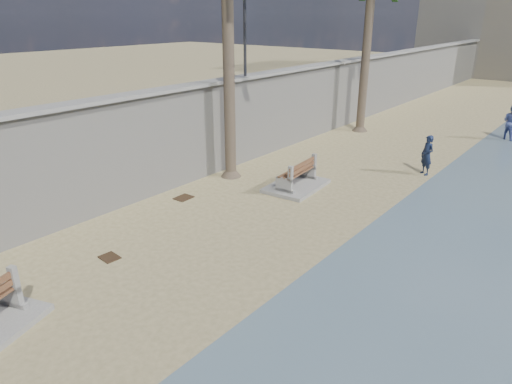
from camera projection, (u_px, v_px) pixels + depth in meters
The scene contains 8 objects.
ground_plane at pixel (35, 371), 8.24m from camera, with size 140.00×140.00×0.00m, color tan.
seawall at pixel (338, 96), 25.11m from camera, with size 0.45×70.00×3.50m, color gray.
wall_cap at pixel (340, 62), 24.45m from camera, with size 0.80×70.00×0.12m, color gray.
bench_far at pixel (297, 176), 16.68m from camera, with size 1.84×2.55×1.01m.
person_a at pixel (427, 152), 17.89m from camera, with size 0.66×0.45×1.82m, color #141D37.
person_b at pixel (512, 120), 22.83m from camera, with size 0.96×0.74×1.99m, color #485696.
debris_c at pixel (184, 198), 15.88m from camera, with size 0.61×0.48×0.03m, color #382616.
debris_d at pixel (110, 257), 12.02m from camera, with size 0.52×0.41×0.03m, color #382616.
Camera 1 is at (7.19, -2.52, 6.04)m, focal length 32.00 mm.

